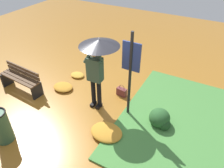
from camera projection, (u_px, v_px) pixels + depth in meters
The scene contains 11 objects.
ground_plane at pixel (95, 108), 5.87m from camera, with size 18.00×18.00×0.00m, color #9E6623.
grass_verge at pixel (221, 137), 5.01m from camera, with size 4.80×4.00×0.05m.
person_with_umbrella at pixel (97, 57), 5.03m from camera, with size 0.96×0.96×2.04m.
info_sign_post at pixel (131, 67), 4.85m from camera, with size 0.44×0.07×2.30m.
handbag at pixel (122, 92), 6.25m from camera, with size 0.32×0.18×0.37m.
park_bench at pixel (21, 79), 6.30m from camera, with size 1.40×0.46×0.75m.
trash_bin at pixel (1, 126), 4.75m from camera, with size 0.42×0.42×0.83m.
shrub_cluster at pixel (160, 119), 5.22m from camera, with size 0.57×0.52×0.46m.
leaf_pile_near_person at pixel (77, 75), 7.11m from camera, with size 0.46×0.37×0.10m.
leaf_pile_by_bench at pixel (63, 87), 6.54m from camera, with size 0.62×0.50×0.14m.
leaf_pile_far_path at pixel (106, 132), 5.05m from camera, with size 0.78×0.62×0.17m.
Camera 1 is at (2.52, -3.62, 3.96)m, focal length 34.12 mm.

